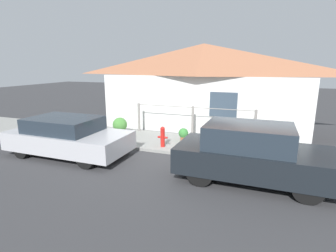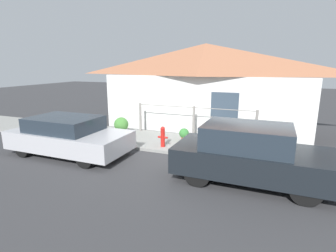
# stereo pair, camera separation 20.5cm
# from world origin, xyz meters

# --- Properties ---
(ground_plane) EXTENTS (60.00, 60.00, 0.00)m
(ground_plane) POSITION_xyz_m (0.00, 0.00, 0.00)
(ground_plane) COLOR #38383A
(sidewalk) EXTENTS (24.00, 2.35, 0.11)m
(sidewalk) POSITION_xyz_m (0.00, 1.17, 0.05)
(sidewalk) COLOR gray
(sidewalk) RESTS_ON ground_plane
(house) EXTENTS (9.27, 2.23, 3.83)m
(house) POSITION_xyz_m (0.00, 3.79, 2.98)
(house) COLOR white
(house) RESTS_ON ground_plane
(fence) EXTENTS (4.90, 0.10, 1.21)m
(fence) POSITION_xyz_m (0.00, 2.20, 0.77)
(fence) COLOR gray
(fence) RESTS_ON sidewalk
(car_left) EXTENTS (4.02, 1.83, 1.26)m
(car_left) POSITION_xyz_m (-3.33, -1.17, 0.64)
(car_left) COLOR #B7B7BC
(car_left) RESTS_ON ground_plane
(car_right) EXTENTS (3.88, 1.81, 1.48)m
(car_right) POSITION_xyz_m (2.45, -1.17, 0.74)
(car_right) COLOR black
(car_right) RESTS_ON ground_plane
(fire_hydrant) EXTENTS (0.36, 0.16, 0.73)m
(fire_hydrant) POSITION_xyz_m (-0.60, 0.41, 0.49)
(fire_hydrant) COLOR red
(fire_hydrant) RESTS_ON sidewalk
(potted_plant_near_hydrant) EXTENTS (0.37, 0.37, 0.48)m
(potted_plant_near_hydrant) POSITION_xyz_m (-0.14, 1.41, 0.37)
(potted_plant_near_hydrant) COLOR #9E5638
(potted_plant_near_hydrant) RESTS_ON sidewalk
(potted_plant_by_fence) EXTENTS (0.59, 0.59, 0.69)m
(potted_plant_by_fence) POSITION_xyz_m (-2.90, 1.43, 0.49)
(potted_plant_by_fence) COLOR brown
(potted_plant_by_fence) RESTS_ON sidewalk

